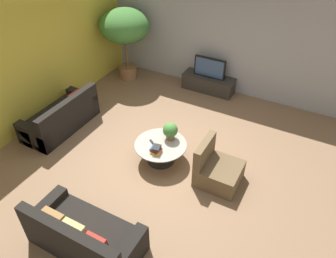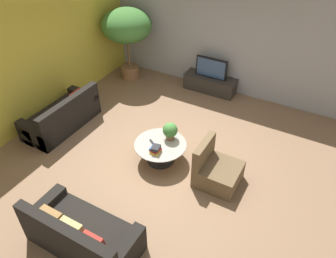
{
  "view_description": "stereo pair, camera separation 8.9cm",
  "coord_description": "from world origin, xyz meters",
  "px_view_note": "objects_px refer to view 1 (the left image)",
  "views": [
    {
      "loc": [
        2.58,
        -4.5,
        4.7
      ],
      "look_at": [
        0.03,
        0.23,
        0.55
      ],
      "focal_mm": 35.0,
      "sensor_mm": 36.0,
      "label": 1
    },
    {
      "loc": [
        2.66,
        -4.45,
        4.7
      ],
      "look_at": [
        0.03,
        0.23,
        0.55
      ],
      "focal_mm": 35.0,
      "sensor_mm": 36.0,
      "label": 2
    }
  ],
  "objects_px": {
    "couch_by_wall": "(62,118)",
    "armchair_wicker": "(217,170)",
    "potted_palm_tall": "(125,28)",
    "couch_near_entry": "(84,236)",
    "television": "(210,68)",
    "media_console": "(208,83)",
    "potted_plant_tabletop": "(170,131)",
    "coffee_table": "(161,149)"
  },
  "relations": [
    {
      "from": "couch_by_wall",
      "to": "potted_palm_tall",
      "type": "relative_size",
      "value": 0.91
    },
    {
      "from": "television",
      "to": "couch_near_entry",
      "type": "distance_m",
      "value": 5.44
    },
    {
      "from": "armchair_wicker",
      "to": "potted_palm_tall",
      "type": "xyz_separation_m",
      "value": [
        -3.78,
        2.63,
        1.21
      ]
    },
    {
      "from": "coffee_table",
      "to": "couch_near_entry",
      "type": "distance_m",
      "value": 2.34
    },
    {
      "from": "television",
      "to": "armchair_wicker",
      "type": "height_order",
      "value": "television"
    },
    {
      "from": "television",
      "to": "coffee_table",
      "type": "distance_m",
      "value": 3.11
    },
    {
      "from": "couch_by_wall",
      "to": "television",
      "type": "bearing_deg",
      "value": 143.92
    },
    {
      "from": "media_console",
      "to": "potted_palm_tall",
      "type": "relative_size",
      "value": 0.71
    },
    {
      "from": "media_console",
      "to": "coffee_table",
      "type": "distance_m",
      "value": 3.09
    },
    {
      "from": "television",
      "to": "armchair_wicker",
      "type": "distance_m",
      "value": 3.43
    },
    {
      "from": "media_console",
      "to": "coffee_table",
      "type": "bearing_deg",
      "value": -85.71
    },
    {
      "from": "media_console",
      "to": "couch_by_wall",
      "type": "distance_m",
      "value": 3.96
    },
    {
      "from": "coffee_table",
      "to": "armchair_wicker",
      "type": "bearing_deg",
      "value": 0.2
    },
    {
      "from": "media_console",
      "to": "potted_palm_tall",
      "type": "bearing_deg",
      "value": -169.1
    },
    {
      "from": "couch_near_entry",
      "to": "television",
      "type": "bearing_deg",
      "value": -88.1
    },
    {
      "from": "media_console",
      "to": "television",
      "type": "relative_size",
      "value": 1.67
    },
    {
      "from": "couch_by_wall",
      "to": "potted_plant_tabletop",
      "type": "xyz_separation_m",
      "value": [
        2.65,
        0.37,
        0.34
      ]
    },
    {
      "from": "coffee_table",
      "to": "potted_palm_tall",
      "type": "distance_m",
      "value": 3.86
    },
    {
      "from": "television",
      "to": "potted_palm_tall",
      "type": "relative_size",
      "value": 0.43
    },
    {
      "from": "media_console",
      "to": "armchair_wicker",
      "type": "relative_size",
      "value": 1.66
    },
    {
      "from": "television",
      "to": "coffee_table",
      "type": "relative_size",
      "value": 0.81
    },
    {
      "from": "potted_palm_tall",
      "to": "potted_plant_tabletop",
      "type": "xyz_separation_m",
      "value": [
        2.65,
        -2.38,
        -0.85
      ]
    },
    {
      "from": "potted_palm_tall",
      "to": "potted_plant_tabletop",
      "type": "bearing_deg",
      "value": -41.93
    },
    {
      "from": "media_console",
      "to": "television",
      "type": "bearing_deg",
      "value": -90.0
    },
    {
      "from": "armchair_wicker",
      "to": "media_console",
      "type": "bearing_deg",
      "value": 25.28
    },
    {
      "from": "couch_by_wall",
      "to": "potted_palm_tall",
      "type": "xyz_separation_m",
      "value": [
        -0.0,
        2.75,
        1.2
      ]
    },
    {
      "from": "television",
      "to": "potted_palm_tall",
      "type": "bearing_deg",
      "value": -169.14
    },
    {
      "from": "media_console",
      "to": "armchair_wicker",
      "type": "bearing_deg",
      "value": -64.72
    },
    {
      "from": "coffee_table",
      "to": "armchair_wicker",
      "type": "distance_m",
      "value": 1.22
    },
    {
      "from": "television",
      "to": "armchair_wicker",
      "type": "bearing_deg",
      "value": -64.71
    },
    {
      "from": "television",
      "to": "potted_plant_tabletop",
      "type": "height_order",
      "value": "television"
    },
    {
      "from": "media_console",
      "to": "potted_plant_tabletop",
      "type": "bearing_deg",
      "value": -83.55
    },
    {
      "from": "coffee_table",
      "to": "potted_palm_tall",
      "type": "bearing_deg",
      "value": 134.23
    },
    {
      "from": "television",
      "to": "potted_palm_tall",
      "type": "height_order",
      "value": "potted_palm_tall"
    },
    {
      "from": "media_console",
      "to": "couch_near_entry",
      "type": "relative_size",
      "value": 0.79
    },
    {
      "from": "armchair_wicker",
      "to": "television",
      "type": "bearing_deg",
      "value": 25.29
    },
    {
      "from": "media_console",
      "to": "potted_palm_tall",
      "type": "xyz_separation_m",
      "value": [
        -2.33,
        -0.45,
        1.26
      ]
    },
    {
      "from": "television",
      "to": "couch_near_entry",
      "type": "xyz_separation_m",
      "value": [
        0.18,
        -5.42,
        -0.4
      ]
    },
    {
      "from": "couch_by_wall",
      "to": "armchair_wicker",
      "type": "xyz_separation_m",
      "value": [
        3.78,
        0.12,
        -0.02
      ]
    },
    {
      "from": "couch_near_entry",
      "to": "potted_plant_tabletop",
      "type": "height_order",
      "value": "couch_near_entry"
    },
    {
      "from": "couch_by_wall",
      "to": "armchair_wicker",
      "type": "distance_m",
      "value": 3.78
    },
    {
      "from": "couch_by_wall",
      "to": "armchair_wicker",
      "type": "relative_size",
      "value": 2.11
    }
  ]
}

